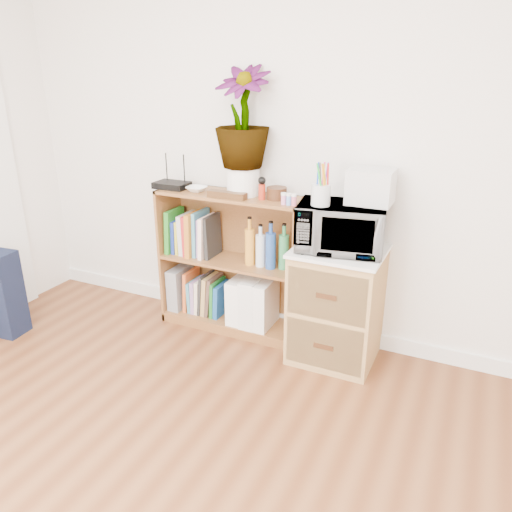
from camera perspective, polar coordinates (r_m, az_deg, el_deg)
The scene contains 21 objects.
skirting_board at distance 3.51m, azimuth 3.57°, elevation -7.42°, with size 4.00×0.02×0.10m, color white.
bookshelf at distance 3.35m, azimuth -2.73°, elevation -0.84°, with size 1.00×0.30×0.95m, color brown.
wicker_unit at distance 3.08m, azimuth 9.15°, elevation -5.67°, with size 0.50×0.45×0.70m, color #9E7542.
microwave at distance 2.88m, azimuth 9.67°, elevation 3.26°, with size 0.49×0.33×0.27m, color silver.
pen_cup at distance 2.79m, azimuth 7.42°, elevation 6.94°, with size 0.11×0.11×0.12m, color silver.
small_appliance at distance 2.87m, azimuth 13.00°, elevation 7.75°, with size 0.25×0.20×0.19m, color silver.
router at distance 3.40m, azimuth -9.59°, elevation 8.00°, with size 0.23×0.15×0.04m, color black.
white_bowl at distance 3.29m, azimuth -6.80°, elevation 7.61°, with size 0.13×0.13×0.03m, color white.
plant_pot at distance 3.16m, azimuth -1.48°, elevation 8.55°, with size 0.21×0.21×0.17m, color white.
potted_plant at distance 3.10m, azimuth -1.55°, elevation 15.56°, with size 0.34×0.34×0.60m, color #29662E.
trinket_box at distance 3.10m, azimuth -3.34°, elevation 6.99°, with size 0.25×0.06×0.04m, color #3C2510.
kokeshi_doll at distance 3.05m, azimuth 0.67°, elevation 7.34°, with size 0.04×0.04×0.10m, color #AF2915.
wooden_bowl at distance 3.07m, azimuth 2.38°, elevation 7.19°, with size 0.13×0.13×0.07m, color #3A210F.
paint_jars at distance 2.94m, azimuth 3.77°, elevation 6.40°, with size 0.12×0.04×0.06m, color pink.
file_box at distance 3.65m, azimuth -8.60°, elevation -3.49°, with size 0.09×0.24×0.30m, color gray.
magazine_holder_left at distance 3.42m, azimuth -1.88°, elevation -4.95°, with size 0.10×0.25×0.31m, color white.
magazine_holder_mid at distance 3.37m, azimuth -0.28°, elevation -5.11°, with size 0.11×0.27×0.33m, color white.
magazine_holder_right at distance 3.34m, azimuth 1.04°, elevation -5.44°, with size 0.10×0.26×0.33m, color white.
cookbooks at distance 3.43m, azimuth -7.19°, elevation 2.52°, with size 0.33×0.20×0.31m.
liquor_bottles at distance 3.18m, azimuth 1.27°, elevation 1.31°, with size 0.29×0.07×0.31m.
lower_books at distance 3.55m, azimuth -5.69°, elevation -4.39°, with size 0.29×0.19×0.30m.
Camera 1 is at (1.11, -0.64, 1.72)m, focal length 35.00 mm.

